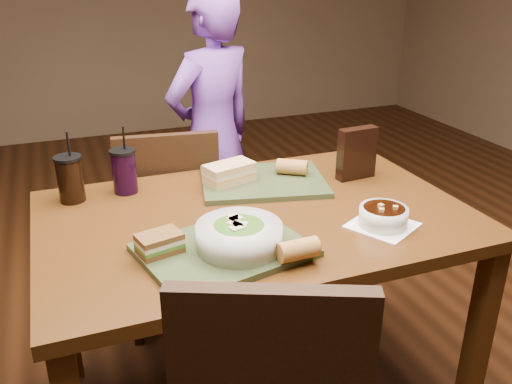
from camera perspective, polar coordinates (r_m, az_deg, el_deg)
dining_table at (r=1.71m, az=0.00°, el=-4.95°), size 1.30×0.85×0.75m
chair_far at (r=2.22m, az=-9.40°, el=-3.10°), size 0.44×0.44×0.89m
diner at (r=2.62m, az=-4.58°, el=5.91°), size 0.59×0.50×1.38m
tray_near at (r=1.45m, az=-3.37°, el=-6.13°), size 0.48×0.40×0.02m
tray_far at (r=1.88m, az=0.75°, el=1.13°), size 0.48×0.41×0.02m
salad_bowl at (r=1.42m, az=-1.79°, el=-4.49°), size 0.23×0.23×0.08m
soup_bowl at (r=1.62m, az=13.26°, el=-2.49°), size 0.23×0.23×0.07m
sandwich_near at (r=1.43m, az=-10.12°, el=-5.32°), size 0.13×0.10×0.05m
sandwich_far at (r=1.84m, az=-2.82°, el=2.03°), size 0.18×0.13×0.07m
baguette_near at (r=1.38m, az=4.47°, el=-6.06°), size 0.11×0.06×0.05m
baguette_far at (r=1.92m, az=3.82°, el=2.65°), size 0.12×0.10×0.05m
cup_cola at (r=1.82m, az=-18.97°, el=1.35°), size 0.09×0.09×0.23m
cup_berry at (r=1.84m, az=-13.69°, el=2.18°), size 0.08×0.08×0.23m
chip_bag at (r=1.94m, az=10.56°, el=4.02°), size 0.14×0.05×0.18m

